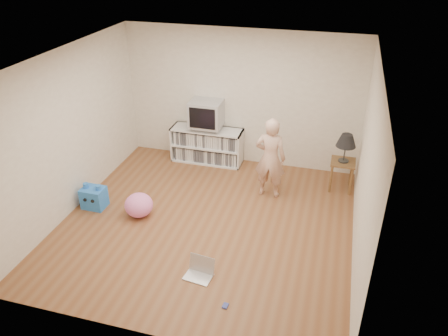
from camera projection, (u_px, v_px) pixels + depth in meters
ground at (207, 223)px, 6.95m from camera, size 4.50×4.50×0.00m
walls at (205, 150)px, 6.32m from camera, size 4.52×4.52×2.60m
ceiling at (203, 61)px, 5.69m from camera, size 4.50×4.50×0.01m
media_unit at (207, 145)px, 8.64m from camera, size 1.40×0.45×0.70m
dvd_deck at (207, 127)px, 8.44m from camera, size 0.45×0.35×0.07m
crt_tv at (206, 114)px, 8.30m from camera, size 0.60×0.53×0.50m
side_table at (342, 168)px, 7.67m from camera, size 0.42×0.42×0.55m
table_lamp at (346, 141)px, 7.41m from camera, size 0.34×0.34×0.52m
person at (270, 158)px, 7.34m from camera, size 0.53×0.36×1.44m
laptop at (200, 270)px, 5.88m from camera, size 0.40×0.33×0.25m
playing_cards at (225, 306)px, 5.41m from camera, size 0.07×0.10×0.02m
plush_blue at (94, 197)px, 7.26m from camera, size 0.38×0.33×0.44m
plush_pink at (139, 205)px, 7.04m from camera, size 0.54×0.54×0.39m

